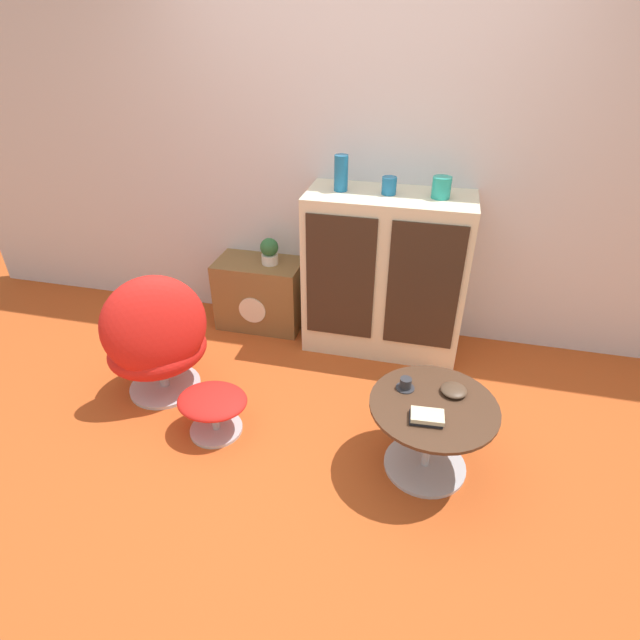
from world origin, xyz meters
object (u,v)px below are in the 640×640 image
bowl (454,390)px  book_stack (427,417)px  egg_chair (157,339)px  vase_inner_right (441,187)px  sideboard (385,275)px  tv_console (260,294)px  potted_plant (269,251)px  vase_inner_left (389,186)px  vase_leftmost (341,173)px  teacup (405,384)px  coffee_table (430,428)px  ottoman (213,405)px

bowl → book_stack: bearing=-117.4°
egg_chair → vase_inner_right: 1.96m
book_stack → egg_chair: bearing=167.7°
sideboard → tv_console: 0.99m
vase_inner_right → potted_plant: 1.28m
vase_inner_left → sideboard: bearing=-13.3°
sideboard → tv_console: (-0.94, 0.06, -0.30)m
book_stack → vase_leftmost: bearing=118.9°
sideboard → tv_console: bearing=176.6°
sideboard → book_stack: size_ratio=6.64×
sideboard → vase_inner_right: (0.30, 0.00, 0.63)m
vase_leftmost → teacup: size_ratio=2.30×
coffee_table → tv_console: bearing=138.7°
tv_console → teacup: bearing=-42.5°
coffee_table → teacup: bearing=149.2°
tv_console → ottoman: 1.20m
egg_chair → vase_inner_left: bearing=35.8°
sideboard → vase_inner_left: (-0.02, 0.00, 0.61)m
coffee_table → vase_inner_right: bearing=94.9°
sideboard → vase_inner_left: size_ratio=10.46×
egg_chair → tv_console: bearing=71.6°
vase_inner_left → vase_inner_right: (0.32, 0.00, 0.01)m
potted_plant → teacup: potted_plant is taller
teacup → tv_console: bearing=137.5°
coffee_table → potted_plant: bearing=136.6°
potted_plant → book_stack: 1.79m
teacup → bowl: (0.24, 0.02, -0.01)m
coffee_table → vase_inner_right: vase_inner_right is taller
egg_chair → coffee_table: (1.66, -0.23, -0.13)m
potted_plant → vase_leftmost: bearing=-5.8°
egg_chair → potted_plant: bearing=66.6°
ottoman → book_stack: book_stack is taller
ottoman → coffee_table: bearing=0.6°
sideboard → vase_leftmost: size_ratio=5.04×
vase_leftmost → potted_plant: bearing=174.2°
vase_inner_right → bowl: bearing=-79.5°
ottoman → sideboard: bearing=54.5°
book_stack → vase_inner_right: bearing=93.1°
ottoman → vase_inner_right: bearing=45.7°
potted_plant → egg_chair: bearing=-113.4°
coffee_table → vase_leftmost: (-0.72, 1.13, 0.95)m
ottoman → coffee_table: size_ratio=0.63×
vase_inner_right → bowl: size_ratio=0.97×
teacup → sideboard: bearing=103.4°
sideboard → egg_chair: 1.55m
tv_console → egg_chair: bearing=-108.4°
book_stack → coffee_table: bearing=75.9°
book_stack → potted_plant: bearing=133.0°
vase_inner_left → teacup: (0.26, -1.04, -0.71)m
vase_inner_right → sideboard: bearing=-179.3°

